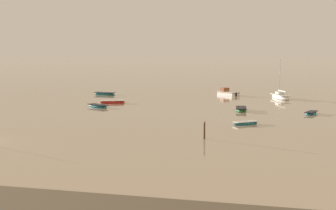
# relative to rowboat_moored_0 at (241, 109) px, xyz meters

# --- Properties ---
(rowboat_moored_0) EXTENTS (2.00, 4.47, 0.68)m
(rowboat_moored_0) POSITION_rel_rowboat_moored_0_xyz_m (0.00, 0.00, 0.00)
(rowboat_moored_0) COLOR #23602D
(rowboat_moored_0) RESTS_ON ground
(rowboat_moored_1) EXTENTS (4.37, 2.02, 0.67)m
(rowboat_moored_1) POSITION_rel_rowboat_moored_0_xyz_m (-27.58, 17.56, -0.00)
(rowboat_moored_1) COLOR #197084
(rowboat_moored_1) RESTS_ON ground
(rowboat_moored_2) EXTENTS (3.17, 2.98, 0.51)m
(rowboat_moored_2) POSITION_rel_rowboat_moored_0_xyz_m (1.97, -12.68, -0.05)
(rowboat_moored_2) COLOR #197084
(rowboat_moored_2) RESTS_ON ground
(motorboat_moored_1) EXTENTS (5.05, 4.88, 1.99)m
(motorboat_moored_1) POSITION_rel_rowboat_moored_0_xyz_m (-5.53, 23.06, 0.11)
(motorboat_moored_1) COLOR white
(motorboat_moored_1) RESTS_ON ground
(rowboat_moored_3) EXTENTS (2.03, 3.43, 0.51)m
(rowboat_moored_3) POSITION_rel_rowboat_moored_0_xyz_m (9.59, -1.29, -0.05)
(rowboat_moored_3) COLOR #197084
(rowboat_moored_3) RESTS_ON ground
(rowboat_moored_4) EXTENTS (4.03, 3.06, 0.61)m
(rowboat_moored_4) POSITION_rel_rowboat_moored_0_xyz_m (-21.26, -1.25, -0.02)
(rowboat_moored_4) COLOR #197084
(rowboat_moored_4) RESTS_ON ground
(sailboat_moored_1) EXTENTS (4.34, 6.65, 7.15)m
(sailboat_moored_1) POSITION_rel_rowboat_moored_0_xyz_m (4.73, 18.70, 0.12)
(sailboat_moored_1) COLOR white
(sailboat_moored_1) RESTS_ON ground
(rowboat_moored_5) EXTENTS (4.26, 2.77, 0.64)m
(rowboat_moored_5) POSITION_rel_rowboat_moored_0_xyz_m (-21.21, 4.73, -0.01)
(rowboat_moored_5) COLOR red
(rowboat_moored_5) RESTS_ON ground
(mooring_post_near) EXTENTS (0.22, 0.22, 1.95)m
(mooring_post_near) POSITION_rel_rowboat_moored_0_xyz_m (-1.02, -23.18, 0.65)
(mooring_post_near) COLOR #4B3323
(mooring_post_near) RESTS_ON ground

